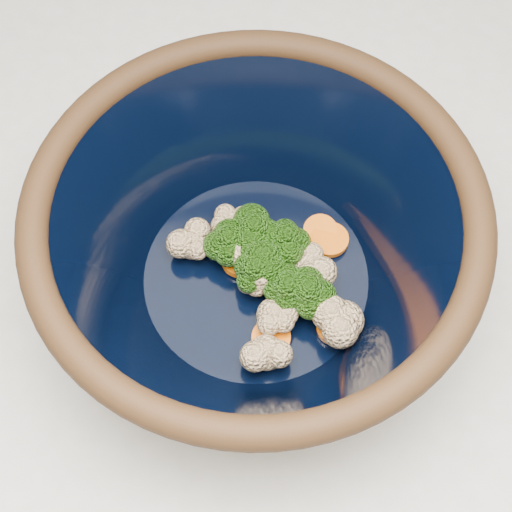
{
  "coord_description": "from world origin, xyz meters",
  "views": [
    {
      "loc": [
        -0.08,
        -0.21,
        1.49
      ],
      "look_at": [
        -0.09,
        0.06,
        0.97
      ],
      "focal_mm": 50.0,
      "sensor_mm": 36.0,
      "label": 1
    }
  ],
  "objects": [
    {
      "name": "ground",
      "position": [
        0.0,
        0.0,
        0.0
      ],
      "size": [
        3.0,
        3.0,
        0.0
      ],
      "primitive_type": "plane",
      "color": "#9E7A54",
      "rests_on": "ground"
    },
    {
      "name": "mixing_bowl",
      "position": [
        -0.09,
        0.06,
        0.98
      ],
      "size": [
        0.37,
        0.37,
        0.15
      ],
      "rotation": [
        0.0,
        0.0,
        0.1
      ],
      "color": "black",
      "rests_on": "counter"
    },
    {
      "name": "counter",
      "position": [
        0.0,
        0.0,
        0.45
      ],
      "size": [
        1.2,
        1.2,
        0.9
      ],
      "primitive_type": "cube",
      "color": "silver",
      "rests_on": "ground"
    },
    {
      "name": "vegetable_pile",
      "position": [
        -0.07,
        0.05,
        0.96
      ],
      "size": [
        0.16,
        0.15,
        0.05
      ],
      "color": "#608442",
      "rests_on": "mixing_bowl"
    }
  ]
}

